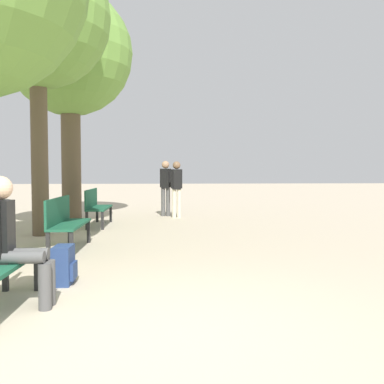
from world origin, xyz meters
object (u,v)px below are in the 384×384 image
bench_row_1 (65,220)px  pedestrian_mid (177,185)px  bench_row_2 (96,204)px  backpack (64,265)px  tree_row_2 (70,55)px  person_seated (14,238)px  tree_row_1 (37,17)px  pedestrian_near (166,185)px

bench_row_1 → pedestrian_mid: pedestrian_mid is taller
bench_row_2 → pedestrian_mid: bearing=39.2°
bench_row_2 → backpack: bearing=-84.7°
tree_row_2 → backpack: (1.41, -6.95, -4.32)m
bench_row_1 → tree_row_2: size_ratio=0.25×
bench_row_2 → person_seated: bearing=-87.9°
bench_row_2 → tree_row_2: bearing=121.6°
bench_row_1 → bench_row_2: bearing=90.0°
tree_row_1 → tree_row_2: tree_row_2 is taller
bench_row_1 → person_seated: (0.23, -3.12, 0.17)m
bench_row_1 → backpack: (0.51, -2.24, -0.30)m
bench_row_2 → person_seated: (0.23, -6.37, 0.17)m
bench_row_1 → person_seated: bearing=-85.7°
person_seated → pedestrian_near: pedestrian_near is taller
bench_row_2 → pedestrian_near: (1.73, 2.11, 0.42)m
pedestrian_near → bench_row_1: bearing=-107.8°
bench_row_1 → pedestrian_mid: (2.04, 4.91, 0.41)m
bench_row_1 → tree_row_1: (-0.91, 1.73, 4.01)m
person_seated → pedestrian_near: size_ratio=0.80×
tree_row_2 → pedestrian_mid: tree_row_2 is taller
bench_row_1 → backpack: bench_row_1 is taller
bench_row_2 → tree_row_1: tree_row_1 is taller
tree_row_1 → pedestrian_mid: bearing=47.1°
bench_row_1 → bench_row_2: 3.24m
backpack → pedestrian_mid: 7.34m
tree_row_1 → pedestrian_near: bearing=54.1°
bench_row_1 → backpack: bearing=-77.2°
tree_row_1 → backpack: (1.41, -3.97, -4.31)m
tree_row_1 → person_seated: 6.29m
bench_row_1 → pedestrian_near: 5.64m
bench_row_1 → pedestrian_near: bearing=72.2°
tree_row_2 → person_seated: tree_row_2 is taller
person_seated → pedestrian_near: 8.62m
bench_row_2 → pedestrian_mid: size_ratio=0.96×
person_seated → pedestrian_mid: bearing=77.3°
tree_row_1 → person_seated: bearing=-76.8°
bench_row_1 → backpack: 2.31m
person_seated → pedestrian_mid: 8.24m
person_seated → backpack: (0.27, 0.89, -0.47)m
backpack → pedestrian_near: 7.72m
backpack → pedestrian_mid: bearing=77.9°
pedestrian_near → tree_row_2: bearing=-166.3°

